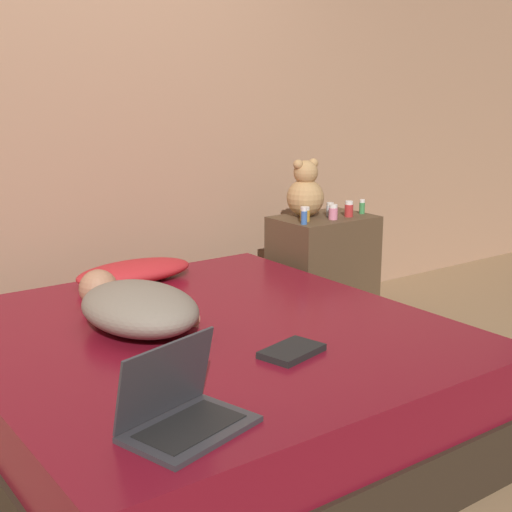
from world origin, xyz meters
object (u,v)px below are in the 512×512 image
at_px(person_lying, 136,306).
at_px(laptop, 181,410).
at_px(bottle_clear, 330,209).
at_px(bottle_pink, 333,212).
at_px(bottle_blue, 304,216).
at_px(teddy_bear, 305,192).
at_px(bottle_red, 349,209).
at_px(bottle_amber, 305,214).
at_px(pillow, 135,272).
at_px(book, 292,351).
at_px(bottle_green, 362,207).

relative_size(person_lying, laptop, 1.84).
distance_m(person_lying, bottle_clear, 1.54).
bearing_deg(bottle_pink, laptop, -143.32).
bearing_deg(bottle_clear, bottle_blue, -160.09).
relative_size(person_lying, bottle_blue, 8.09).
relative_size(person_lying, bottle_clear, 9.61).
distance_m(bottle_clear, bottle_pink, 0.10).
xyz_separation_m(teddy_bear, bottle_red, (0.19, -0.15, -0.09)).
bearing_deg(bottle_amber, bottle_clear, 8.83).
relative_size(bottle_clear, bottle_pink, 0.93).
xyz_separation_m(pillow, bottle_amber, (0.95, -0.11, 0.19)).
relative_size(teddy_bear, bottle_amber, 4.12).
bearing_deg(bottle_blue, person_lying, -160.75).
bearing_deg(bottle_pink, pillow, 171.58).
height_order(laptop, bottle_amber, bottle_amber).
xyz_separation_m(person_lying, bottle_blue, (1.18, 0.41, 0.16)).
bearing_deg(book, bottle_green, 37.77).
xyz_separation_m(teddy_bear, bottle_amber, (-0.09, -0.11, -0.10)).
bearing_deg(teddy_bear, bottle_blue, -131.22).
xyz_separation_m(teddy_bear, bottle_clear, (0.11, -0.08, -0.10)).
bearing_deg(pillow, bottle_amber, -6.77).
bearing_deg(bottle_pink, bottle_amber, 161.87).
bearing_deg(pillow, bottle_clear, -3.99).
bearing_deg(bottle_green, teddy_bear, 158.05).
relative_size(teddy_bear, bottle_blue, 3.52).
bearing_deg(bottle_clear, laptop, -142.39).
distance_m(laptop, bottle_amber, 2.01).
height_order(laptop, bottle_pink, bottle_pink).
bearing_deg(bottle_pink, person_lying, -163.03).
bearing_deg(pillow, bottle_green, -5.45).
distance_m(teddy_bear, bottle_red, 0.26).
relative_size(laptop, book, 1.58).
xyz_separation_m(teddy_bear, bottle_pink, (0.06, -0.16, -0.10)).
distance_m(bottle_green, bottle_amber, 0.40).
bearing_deg(pillow, bottle_pink, -8.42).
xyz_separation_m(bottle_green, bottle_pink, (-0.25, -0.03, 0.00)).
bearing_deg(bottle_amber, pillow, 173.23).
bearing_deg(pillow, person_lying, -116.02).
distance_m(person_lying, bottle_pink, 1.47).
bearing_deg(teddy_bear, person_lying, -156.27).
xyz_separation_m(laptop, bottle_green, (1.92, 1.28, 0.19)).
xyz_separation_m(person_lying, bottle_green, (1.65, 0.46, 0.16)).
bearing_deg(person_lying, bottle_blue, 17.71).
relative_size(bottle_red, book, 0.35).
xyz_separation_m(bottle_pink, bottle_blue, (-0.21, -0.01, 0.00)).
relative_size(bottle_amber, bottle_blue, 0.85).
distance_m(pillow, laptop, 1.52).
relative_size(person_lying, bottle_red, 8.31).
bearing_deg(person_lying, bottle_green, 14.11).
relative_size(bottle_blue, book, 0.36).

